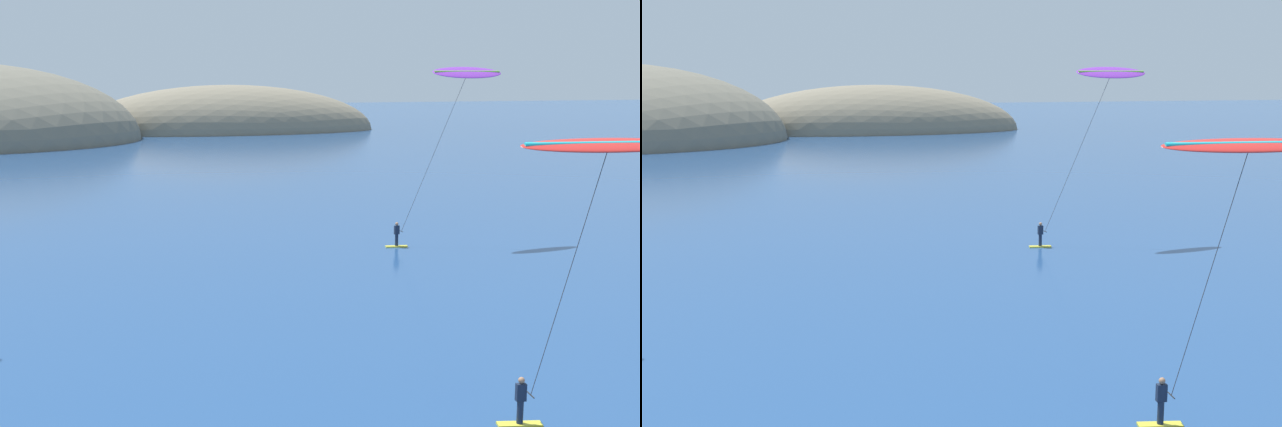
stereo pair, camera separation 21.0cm
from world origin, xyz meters
TOP-DOWN VIEW (x-y plane):
  - kitesurfer_purple at (24.20, 37.34)m, footprint 8.69×2.03m
  - kitesurfer_red at (15.71, 9.03)m, footprint 6.38×1.80m

SIDE VIEW (x-z plane):
  - kitesurfer_red at x=15.71m, z-range 3.80..13.46m
  - kitesurfer_purple at x=24.20m, z-range 4.81..16.99m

